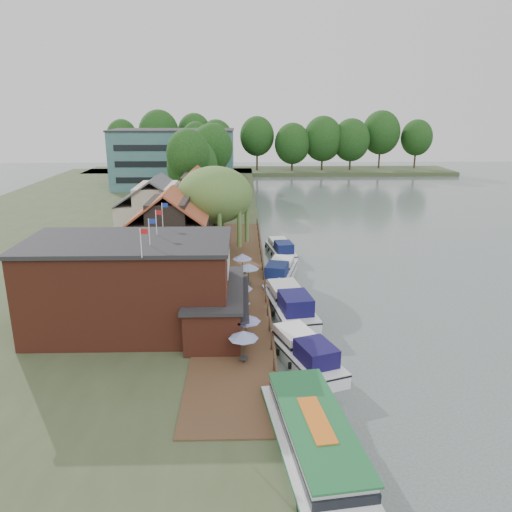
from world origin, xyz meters
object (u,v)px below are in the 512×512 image
object	(u,v)px
cottage_c	(196,199)
umbrella_3	(240,296)
umbrella_5	(248,275)
pub	(156,285)
umbrella_2	(237,311)
umbrella_0	(244,347)
umbrella_1	(246,329)
tour_boat	(319,452)
willow	(215,212)
cottage_a	(170,231)
cottage_b	(157,212)
cruiser_0	(304,348)
umbrella_6	(242,265)
umbrella_4	(237,286)
cruiser_3	(281,247)
swan	(301,408)
cruiser_1	(289,301)
cruiser_2	(280,270)
hotel_block	(174,159)

from	to	relation	value
cottage_c	umbrella_3	size ratio (longest dim) A/B	3.58
umbrella_5	pub	bearing A→B (deg)	-128.47
cottage_c	umbrella_2	size ratio (longest dim) A/B	3.58
umbrella_0	umbrella_1	xyz separation A→B (m)	(0.18, 2.74, 0.00)
umbrella_3	tour_boat	world-z (taller)	umbrella_3
willow	umbrella_3	world-z (taller)	willow
cottage_a	cottage_b	bearing A→B (deg)	106.70
cottage_b	cruiser_0	distance (m)	32.98
umbrella_6	umbrella_4	bearing A→B (deg)	-94.63
umbrella_4	willow	bearing A→B (deg)	100.54
cottage_a	willow	world-z (taller)	willow
willow	umbrella_1	bearing A→B (deg)	-81.70
umbrella_5	cruiser_3	size ratio (longest dim) A/B	0.27
umbrella_5	swan	size ratio (longest dim) A/B	5.40
willow	cruiser_3	distance (m)	9.88
cruiser_0	cruiser_1	distance (m)	8.84
willow	umbrella_2	world-z (taller)	willow
cottage_a	tour_boat	size ratio (longest dim) A/B	0.64
umbrella_2	tour_boat	bearing A→B (deg)	-74.86
cottage_c	cruiser_2	xyz separation A→B (m)	(10.56, -19.91, -4.11)
cruiser_0	cruiser_3	xyz separation A→B (m)	(0.30, 27.19, -0.12)
umbrella_6	swan	xyz separation A→B (m)	(3.59, -22.21, -2.07)
cruiser_1	cruiser_3	xyz separation A→B (m)	(0.57, 18.35, -0.26)
cottage_c	cruiser_3	world-z (taller)	cottage_c
cottage_a	cruiser_0	bearing A→B (deg)	-57.76
cottage_c	tour_boat	world-z (taller)	cottage_c
cottage_c	cruiser_1	distance (m)	31.39
umbrella_6	cruiser_3	xyz separation A→B (m)	(4.73, 10.90, -1.22)
willow	cottage_a	bearing A→B (deg)	-131.99
umbrella_0	cruiser_3	bearing A→B (deg)	80.92
cruiser_0	cruiser_1	xyz separation A→B (m)	(-0.27, 8.84, 0.15)
umbrella_3	tour_boat	distance (m)	19.58
cruiser_2	swan	distance (m)	24.10
umbrella_0	umbrella_5	size ratio (longest dim) A/B	1.00
swan	cruiser_1	bearing A→B (deg)	87.80
umbrella_0	umbrella_5	world-z (taller)	same
umbrella_3	swan	distance (m)	14.24
umbrella_0	umbrella_3	size ratio (longest dim) A/B	1.00
cruiser_1	cruiser_3	size ratio (longest dim) A/B	1.21
cottage_c	swan	bearing A→B (deg)	-76.96
umbrella_3	cruiser_3	size ratio (longest dim) A/B	0.27
hotel_block	umbrella_1	world-z (taller)	hotel_block
cruiser_3	swan	xyz separation A→B (m)	(-1.14, -33.11, -0.84)
cottage_b	cruiser_1	world-z (taller)	cottage_b
umbrella_1	cruiser_1	distance (m)	8.86
umbrella_1	swan	xyz separation A→B (m)	(3.31, -6.85, -2.07)
umbrella_3	umbrella_5	world-z (taller)	same
umbrella_2	umbrella_3	xyz separation A→B (m)	(0.27, 3.36, 0.00)
cottage_a	umbrella_5	distance (m)	10.55
umbrella_4	cruiser_0	world-z (taller)	umbrella_4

